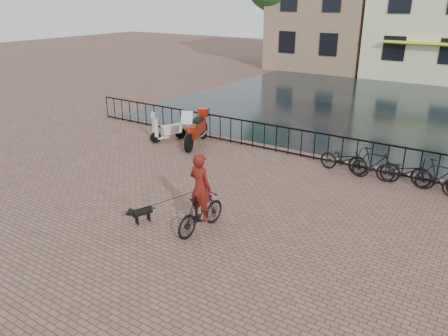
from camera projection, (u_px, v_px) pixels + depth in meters
The scene contains 11 objects.
ground at pixel (148, 260), 9.56m from camera, with size 100.00×100.00×0.00m, color brown.
canal_water at pixel (374, 107), 22.98m from camera, with size 20.00×20.00×0.00m, color black.
railing at pixel (301, 144), 15.58m from camera, with size 20.00×0.05×1.02m.
cyclist at pixel (201, 198), 10.46m from camera, with size 0.78×1.76×2.36m.
dog at pixel (143, 214), 11.10m from camera, with size 0.48×0.76×0.49m.
motorcycle at pixel (196, 125), 16.76m from camera, with size 1.22×2.33×1.63m.
scooter at pixel (168, 125), 17.33m from camera, with size 0.95×1.43×1.29m.
parked_bike_0 at pixel (345, 160), 14.21m from camera, with size 0.60×1.72×0.90m, color black.
parked_bike_1 at pixel (374, 164), 13.70m from camera, with size 0.47×1.66×1.00m, color black.
parked_bike_2 at pixel (406, 172), 13.23m from camera, with size 0.60×1.72×0.90m, color black.
parked_bike_3 at pixel (440, 177), 12.73m from camera, with size 0.47×1.66×1.00m, color black.
Camera 1 is at (5.90, -5.88, 5.38)m, focal length 35.00 mm.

